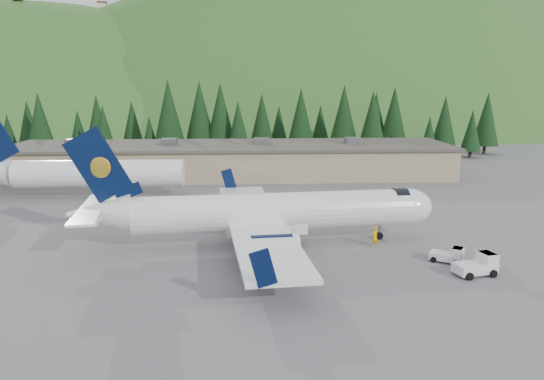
{
  "coord_description": "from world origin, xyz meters",
  "views": [
    {
      "loc": [
        -2.83,
        -48.09,
        15.08
      ],
      "look_at": [
        0.0,
        6.0,
        4.0
      ],
      "focal_mm": 35.0,
      "sensor_mm": 36.0,
      "label": 1
    }
  ],
  "objects_px": {
    "second_airliner": "(77,173)",
    "terminal_building": "(231,159)",
    "baggage_tug_a": "(478,265)",
    "ramp_worker": "(375,237)",
    "airliner": "(265,213)",
    "baggage_tug_b": "(449,255)"
  },
  "relations": [
    {
      "from": "second_airliner",
      "to": "ramp_worker",
      "type": "xyz_separation_m",
      "value": [
        34.12,
        -23.28,
        -2.37
      ]
    },
    {
      "from": "airliner",
      "to": "baggage_tug_a",
      "type": "distance_m",
      "value": 19.0
    },
    {
      "from": "baggage_tug_a",
      "to": "ramp_worker",
      "type": "height_order",
      "value": "ramp_worker"
    },
    {
      "from": "ramp_worker",
      "to": "second_airliner",
      "type": "bearing_deg",
      "value": -63.04
    },
    {
      "from": "airliner",
      "to": "ramp_worker",
      "type": "relative_size",
      "value": 17.99
    },
    {
      "from": "second_airliner",
      "to": "terminal_building",
      "type": "distance_m",
      "value": 25.55
    },
    {
      "from": "second_airliner",
      "to": "baggage_tug_a",
      "type": "height_order",
      "value": "second_airliner"
    },
    {
      "from": "baggage_tug_b",
      "to": "terminal_building",
      "type": "xyz_separation_m",
      "value": [
        -19.48,
        44.03,
        1.99
      ]
    },
    {
      "from": "airliner",
      "to": "second_airliner",
      "type": "xyz_separation_m",
      "value": [
        -23.93,
        22.1,
        0.3
      ]
    },
    {
      "from": "baggage_tug_a",
      "to": "terminal_building",
      "type": "distance_m",
      "value": 51.34
    },
    {
      "from": "baggage_tug_a",
      "to": "baggage_tug_b",
      "type": "distance_m",
      "value": 3.17
    },
    {
      "from": "terminal_building",
      "to": "ramp_worker",
      "type": "xyz_separation_m",
      "value": [
        14.21,
        -39.28,
        -1.67
      ]
    },
    {
      "from": "airliner",
      "to": "baggage_tug_b",
      "type": "relative_size",
      "value": 11.67
    },
    {
      "from": "second_airliner",
      "to": "ramp_worker",
      "type": "height_order",
      "value": "second_airliner"
    },
    {
      "from": "baggage_tug_a",
      "to": "ramp_worker",
      "type": "xyz_separation_m",
      "value": [
        -6.46,
        7.69,
        0.17
      ]
    },
    {
      "from": "airliner",
      "to": "second_airliner",
      "type": "bearing_deg",
      "value": 131.72
    },
    {
      "from": "airliner",
      "to": "baggage_tug_a",
      "type": "height_order",
      "value": "airliner"
    },
    {
      "from": "airliner",
      "to": "baggage_tug_b",
      "type": "distance_m",
      "value": 16.74
    },
    {
      "from": "airliner",
      "to": "terminal_building",
      "type": "relative_size",
      "value": 0.48
    },
    {
      "from": "baggage_tug_b",
      "to": "second_airliner",
      "type": "bearing_deg",
      "value": 179.33
    },
    {
      "from": "airliner",
      "to": "second_airliner",
      "type": "height_order",
      "value": "second_airliner"
    },
    {
      "from": "second_airliner",
      "to": "ramp_worker",
      "type": "relative_size",
      "value": 14.44
    }
  ]
}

